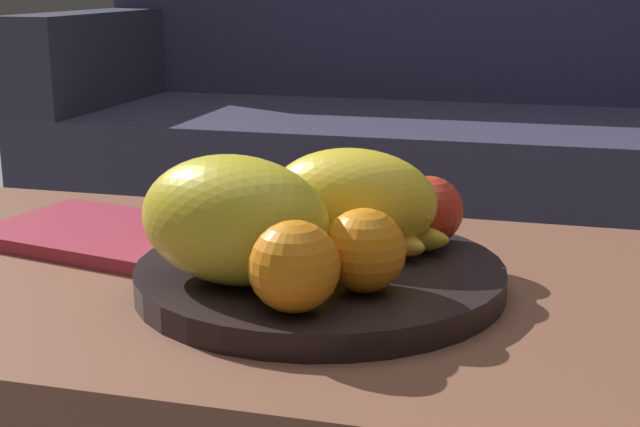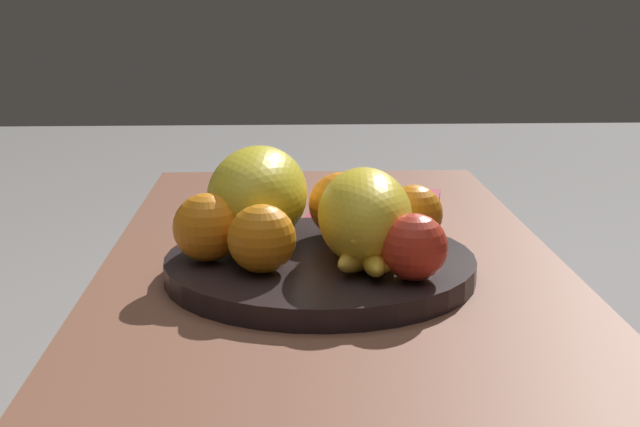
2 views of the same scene
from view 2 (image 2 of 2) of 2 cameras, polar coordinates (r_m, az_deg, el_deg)
coffee_table at (r=1.02m, az=1.12°, el=-6.75°), size 1.27×0.56×0.41m
fruit_bowl at (r=1.02m, az=0.00°, el=-3.42°), size 0.36×0.36×0.03m
melon_large_front at (r=1.06m, az=-4.04°, el=1.19°), size 0.20×0.15×0.12m
melon_smaller_beside at (r=0.98m, az=2.91°, el=-0.15°), size 0.17×0.11×0.10m
orange_front at (r=1.08m, az=1.38°, el=0.57°), size 0.08×0.08×0.08m
orange_left at (r=0.99m, az=-7.31°, el=-0.90°), size 0.08×0.08×0.08m
orange_right at (r=1.07m, az=6.07°, el=-0.02°), size 0.07×0.07×0.07m
orange_back at (r=0.95m, az=-3.78°, el=-1.63°), size 0.07×0.07×0.07m
apple_left at (r=0.93m, az=6.09°, el=-2.18°), size 0.07×0.07×0.07m
banana_bunch at (r=0.97m, az=3.08°, el=-1.74°), size 0.17×0.12×0.06m
magazine at (r=1.30m, az=3.61°, el=0.21°), size 0.28×0.23×0.02m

